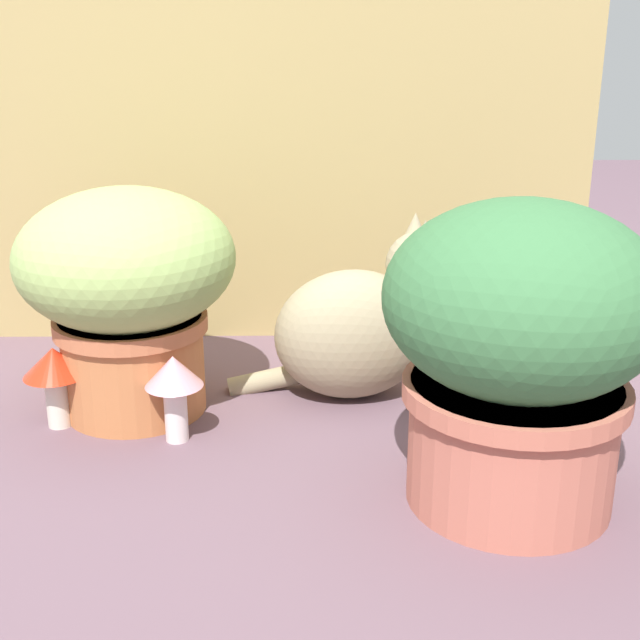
% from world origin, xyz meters
% --- Properties ---
extents(ground_plane, '(6.00, 6.00, 0.00)m').
position_xyz_m(ground_plane, '(0.00, 0.00, 0.00)').
color(ground_plane, '#644B56').
extents(cardboard_backdrop, '(1.21, 0.03, 0.74)m').
position_xyz_m(cardboard_backdrop, '(0.04, 0.50, 0.37)').
color(cardboard_backdrop, tan).
rests_on(cardboard_backdrop, ground).
extents(grass_planter, '(0.34, 0.34, 0.37)m').
position_xyz_m(grass_planter, '(-0.18, 0.13, 0.21)').
color(grass_planter, '#BB6E3F').
rests_on(grass_planter, ground).
extents(leafy_planter, '(0.35, 0.35, 0.40)m').
position_xyz_m(leafy_planter, '(0.36, -0.16, 0.22)').
color(leafy_planter, '#B96553').
rests_on(leafy_planter, ground).
extents(cat, '(0.39, 0.20, 0.32)m').
position_xyz_m(cat, '(0.19, 0.19, 0.12)').
color(cat, gray).
rests_on(cat, ground).
extents(mushroom_ornament_red, '(0.10, 0.10, 0.13)m').
position_xyz_m(mushroom_ornament_red, '(-0.29, 0.07, 0.09)').
color(mushroom_ornament_red, silver).
rests_on(mushroom_ornament_red, ground).
extents(mushroom_ornament_pink, '(0.09, 0.09, 0.14)m').
position_xyz_m(mushroom_ornament_pink, '(-0.10, 0.02, 0.10)').
color(mushroom_ornament_pink, silver).
rests_on(mushroom_ornament_pink, ground).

